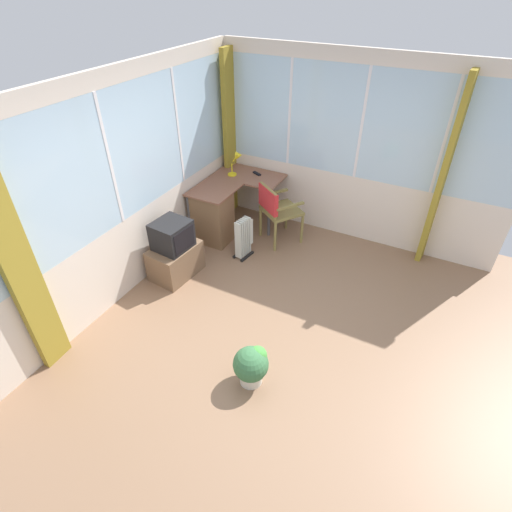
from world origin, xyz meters
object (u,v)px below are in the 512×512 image
desk (215,213)px  wooden_armchair (275,206)px  potted_plant (252,365)px  tv_remote (257,173)px  tv_on_stand (174,252)px  desk_lamp (237,160)px  space_heater (244,237)px

desk → wooden_armchair: (0.31, -0.79, 0.16)m
potted_plant → desk: bearing=39.7°
tv_remote → wooden_armchair: wooden_armchair is taller
desk → tv_on_stand: 0.97m
desk_lamp → tv_on_stand: 1.73m
tv_on_stand → potted_plant: (-1.03, -1.66, -0.11)m
desk → wooden_armchair: 0.87m
desk_lamp → space_heater: desk_lamp is taller
wooden_armchair → space_heater: (-0.50, 0.21, -0.28)m
desk → space_heater: bearing=-108.1°
wooden_armchair → space_heater: wooden_armchair is taller
wooden_armchair → tv_on_stand: (-1.28, 0.79, -0.23)m
desk_lamp → tv_remote: 0.35m
desk → space_heater: 0.62m
desk_lamp → tv_on_stand: desk_lamp is taller
tv_remote → space_heater: size_ratio=0.26×
desk → potted_plant: 2.60m
desk_lamp → space_heater: (-0.82, -0.55, -0.70)m
space_heater → potted_plant: 2.10m
desk_lamp → tv_remote: desk_lamp is taller
tv_on_stand → desk_lamp: bearing=-1.0°
space_heater → potted_plant: bearing=-149.2°
space_heater → potted_plant: space_heater is taller
desk_lamp → tv_remote: (0.12, -0.26, -0.21)m
desk → space_heater: desk is taller
tv_remote → potted_plant: 3.11m
space_heater → tv_on_stand: bearing=143.3°
wooden_armchair → desk_lamp: bearing=67.5°
desk → wooden_armchair: size_ratio=1.42×
desk_lamp → wooden_armchair: desk_lamp is taller
desk → tv_remote: (0.75, -0.29, 0.37)m
space_heater → desk: bearing=71.9°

